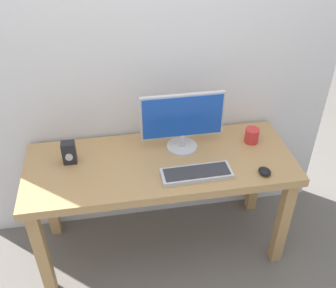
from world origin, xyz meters
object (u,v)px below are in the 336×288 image
object	(u,v)px
desk	(161,173)
coffee_mug	(252,136)
keyboard_primary	(197,174)
audio_controller	(69,153)
mouse	(265,171)
monitor	(182,120)

from	to	relation	value
desk	coffee_mug	bearing A→B (deg)	9.34
desk	keyboard_primary	distance (m)	0.27
audio_controller	keyboard_primary	bearing A→B (deg)	-19.27
mouse	coffee_mug	bearing A→B (deg)	70.28
coffee_mug	monitor	bearing A→B (deg)	177.61
desk	monitor	distance (m)	0.36
audio_controller	coffee_mug	xyz separation A→B (m)	(1.14, 0.02, -0.02)
audio_controller	coffee_mug	distance (m)	1.14
mouse	coffee_mug	xyz separation A→B (m)	(0.03, 0.32, 0.03)
keyboard_primary	audio_controller	xyz separation A→B (m)	(-0.72, 0.25, 0.05)
monitor	audio_controller	bearing A→B (deg)	-176.89
desk	keyboard_primary	bearing A→B (deg)	-42.75
monitor	audio_controller	xyz separation A→B (m)	(-0.69, -0.04, -0.13)
monitor	keyboard_primary	world-z (taller)	monitor
desk	audio_controller	bearing A→B (deg)	171.35
audio_controller	coffee_mug	world-z (taller)	audio_controller
keyboard_primary	monitor	bearing A→B (deg)	95.71
keyboard_primary	mouse	distance (m)	0.39
keyboard_primary	coffee_mug	xyz separation A→B (m)	(0.42, 0.27, 0.03)
monitor	mouse	xyz separation A→B (m)	(0.42, -0.34, -0.18)
monitor	audio_controller	distance (m)	0.70
desk	mouse	distance (m)	0.63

